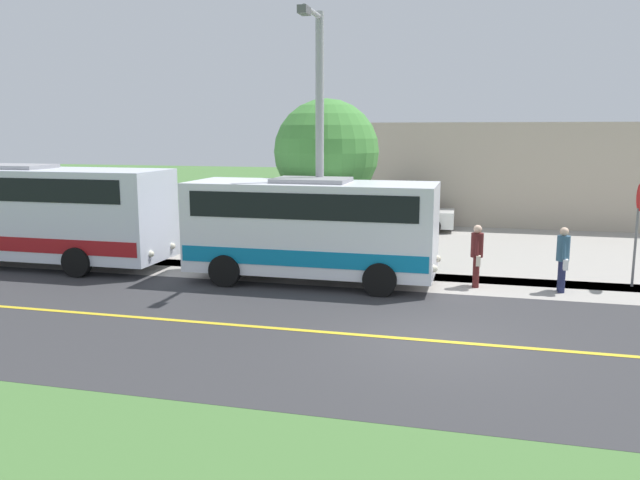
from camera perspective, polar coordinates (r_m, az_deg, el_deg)
The scene contains 14 objects.
ground_plane at distance 13.49m, azimuth 10.26°, elevation -8.93°, with size 120.00×120.00×0.00m, color #477238.
road_surface at distance 13.49m, azimuth 10.26°, elevation -8.92°, with size 8.00×100.00×0.01m, color #333335.
sidewalk at distance 18.49m, azimuth 11.42°, elevation -3.84°, with size 2.40×100.00×0.01m, color #9E9991.
parking_lot_surface at distance 25.62m, azimuth 18.98°, elevation -0.40°, with size 14.00×36.00×0.01m, color #9E9991.
road_centre_line at distance 13.49m, azimuth 10.26°, elevation -8.90°, with size 0.16×100.00×0.00m, color gold.
shuttle_bus_front at distance 18.11m, azimuth -0.75°, elevation 1.35°, with size 2.73×7.14×2.98m.
transit_bus_rear at distance 23.02m, azimuth -26.50°, elevation 2.46°, with size 2.72×11.28×3.23m.
pedestrian_with_bags at distance 18.20m, azimuth 20.97°, elevation -1.45°, with size 0.72×0.34×1.76m.
pedestrian_waiting at distance 18.08m, azimuth 13.91°, elevation -1.20°, with size 0.72×0.34×1.74m.
stop_sign at distance 19.47m, azimuth 26.66°, elevation 1.87°, with size 0.76×0.07×2.88m.
street_light_pole at distance 18.21m, azimuth -0.13°, elevation 9.42°, with size 1.97×0.24×7.55m.
parked_car_near at distance 28.13m, azimuth 7.56°, elevation 2.33°, with size 2.12×4.45×1.45m.
tree_curbside at distance 20.76m, azimuth 0.59°, elevation 7.86°, with size 3.41×3.41×5.32m.
commercial_building at distance 34.42m, azimuth 20.57°, elevation 5.89°, with size 10.00×17.51×4.67m, color #B7A893.
Camera 1 is at (12.76, 0.80, 4.29)m, focal length 35.64 mm.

